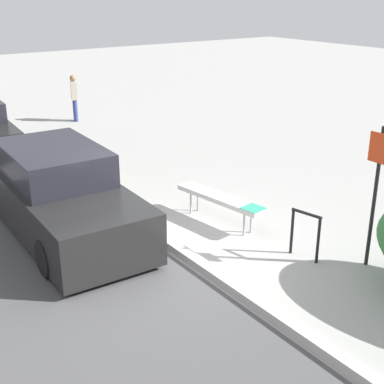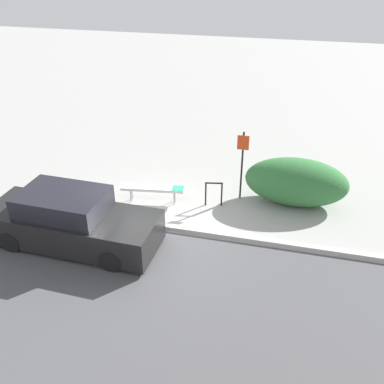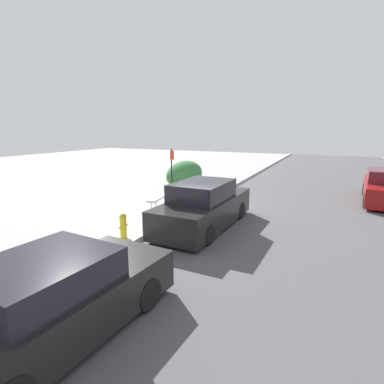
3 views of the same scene
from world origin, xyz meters
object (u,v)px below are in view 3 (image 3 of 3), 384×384
at_px(bench, 161,197).
at_px(parked_car_far, 54,300).
at_px(sign_post, 172,167).
at_px(bike_rack, 176,188).
at_px(fire_hydrant, 123,225).
at_px(parked_car_near, 204,207).

xyz_separation_m(bench, parked_car_far, (-7.54, -2.62, 0.15)).
xyz_separation_m(bench, sign_post, (2.66, 0.93, 0.89)).
bearing_deg(bench, bike_rack, -0.42).
relative_size(sign_post, fire_hydrant, 3.01).
bearing_deg(sign_post, bench, -160.74).
height_order(bike_rack, fire_hydrant, bike_rack).
bearing_deg(bench, parked_car_far, -169.27).
bearing_deg(fire_hydrant, sign_post, 15.51).
xyz_separation_m(bench, parked_car_near, (-1.45, -2.59, 0.21)).
relative_size(bench, parked_car_far, 0.48).
bearing_deg(bike_rack, sign_post, 41.50).
xyz_separation_m(bike_rack, fire_hydrant, (-5.39, -1.04, -0.09)).
xyz_separation_m(fire_hydrant, parked_car_far, (-4.07, -1.85, 0.23)).
bearing_deg(sign_post, parked_car_far, -160.82).
xyz_separation_m(bench, fire_hydrant, (-3.47, -0.77, -0.08)).
xyz_separation_m(fire_hydrant, parked_car_near, (2.02, -1.82, 0.29)).
distance_m(bench, fire_hydrant, 3.56).
distance_m(bike_rack, sign_post, 1.33).
bearing_deg(parked_car_far, sign_post, 23.08).
bearing_deg(parked_car_far, parked_car_near, 4.16).
relative_size(bike_rack, fire_hydrant, 1.08).
bearing_deg(parked_car_near, parked_car_far, -177.92).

